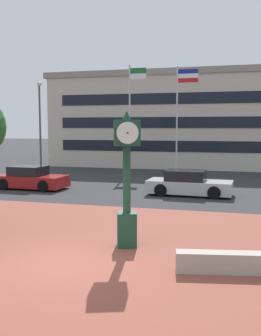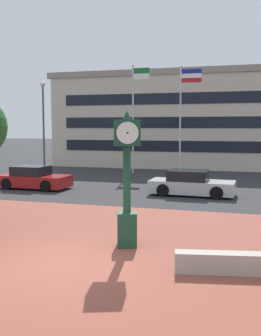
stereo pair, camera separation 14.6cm
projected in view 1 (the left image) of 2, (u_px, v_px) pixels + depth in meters
ground_plane at (60, 265)px, 10.04m from camera, size 200.00×200.00×0.00m
plaza_brick_paving at (85, 245)px, 11.69m from camera, size 44.00×11.44×0.01m
planter_wall at (243, 263)px, 9.46m from camera, size 3.22×0.98×0.50m
street_clock at (127, 174)px, 11.41m from camera, size 0.93×0.95×3.94m
car_street_near at (31, 179)px, 22.47m from camera, size 4.09×2.03×1.28m
car_street_mid at (189, 184)px, 20.30m from camera, size 4.34×1.94×1.28m
flagpole_primary at (131, 111)px, 29.95m from camera, size 1.34×0.14×8.13m
flagpole_secondary at (179, 110)px, 29.00m from camera, size 1.57×0.14×7.90m
civic_building at (218, 120)px, 37.02m from camera, size 29.40×12.35×8.19m
street_lamp_post at (40, 118)px, 29.26m from camera, size 0.36×0.36×6.80m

